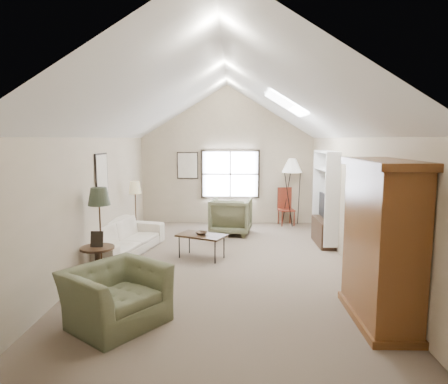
{
  "coord_description": "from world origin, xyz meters",
  "views": [
    {
      "loc": [
        0.19,
        -7.65,
        2.48
      ],
      "look_at": [
        0.0,
        0.4,
        1.4
      ],
      "focal_mm": 32.0,
      "sensor_mm": 36.0,
      "label": 1
    }
  ],
  "objects_px": {
    "armoire": "(382,242)",
    "side_chair": "(286,207)",
    "coffee_table": "(202,246)",
    "armchair_far": "(231,216)",
    "sofa": "(123,238)",
    "side_table": "(98,263)",
    "armchair_near": "(116,296)"
  },
  "relations": [
    {
      "from": "armoire",
      "to": "side_chair",
      "type": "distance_m",
      "value": 6.14
    },
    {
      "from": "armoire",
      "to": "coffee_table",
      "type": "height_order",
      "value": "armoire"
    },
    {
      "from": "armoire",
      "to": "armchair_far",
      "type": "bearing_deg",
      "value": 112.31
    },
    {
      "from": "sofa",
      "to": "armchair_far",
      "type": "distance_m",
      "value": 3.0
    },
    {
      "from": "coffee_table",
      "to": "side_table",
      "type": "xyz_separation_m",
      "value": [
        -1.73,
        -1.32,
        0.05
      ]
    },
    {
      "from": "armchair_near",
      "to": "side_chair",
      "type": "relative_size",
      "value": 1.12
    },
    {
      "from": "coffee_table",
      "to": "side_table",
      "type": "relative_size",
      "value": 1.65
    },
    {
      "from": "sofa",
      "to": "armchair_far",
      "type": "bearing_deg",
      "value": -37.18
    },
    {
      "from": "side_chair",
      "to": "armchair_far",
      "type": "bearing_deg",
      "value": -155.92
    },
    {
      "from": "armchair_far",
      "to": "side_table",
      "type": "relative_size",
      "value": 1.74
    },
    {
      "from": "armchair_near",
      "to": "side_table",
      "type": "height_order",
      "value": "armchair_near"
    },
    {
      "from": "side_table",
      "to": "armoire",
      "type": "bearing_deg",
      "value": -18.97
    },
    {
      "from": "coffee_table",
      "to": "side_chair",
      "type": "distance_m",
      "value": 3.95
    },
    {
      "from": "armchair_near",
      "to": "coffee_table",
      "type": "distance_m",
      "value": 3.15
    },
    {
      "from": "armoire",
      "to": "coffee_table",
      "type": "bearing_deg",
      "value": 133.17
    },
    {
      "from": "armoire",
      "to": "coffee_table",
      "type": "xyz_separation_m",
      "value": [
        -2.65,
        2.82,
        -0.85
      ]
    },
    {
      "from": "sofa",
      "to": "side_table",
      "type": "height_order",
      "value": "sofa"
    },
    {
      "from": "sofa",
      "to": "armchair_near",
      "type": "height_order",
      "value": "armchair_near"
    },
    {
      "from": "armoire",
      "to": "sofa",
      "type": "xyz_separation_m",
      "value": [
        -4.38,
        3.11,
        -0.75
      ]
    },
    {
      "from": "armchair_far",
      "to": "side_table",
      "type": "height_order",
      "value": "armchair_far"
    },
    {
      "from": "sofa",
      "to": "coffee_table",
      "type": "bearing_deg",
      "value": -85.47
    },
    {
      "from": "side_chair",
      "to": "sofa",
      "type": "bearing_deg",
      "value": -153.32
    },
    {
      "from": "armchair_near",
      "to": "armoire",
      "type": "bearing_deg",
      "value": -49.6
    },
    {
      "from": "armchair_far",
      "to": "side_table",
      "type": "distance_m",
      "value": 4.2
    },
    {
      "from": "armchair_far",
      "to": "side_chair",
      "type": "height_order",
      "value": "side_chair"
    },
    {
      "from": "armchair_far",
      "to": "side_chair",
      "type": "bearing_deg",
      "value": -136.0
    },
    {
      "from": "armoire",
      "to": "armchair_far",
      "type": "height_order",
      "value": "armoire"
    },
    {
      "from": "sofa",
      "to": "armchair_far",
      "type": "relative_size",
      "value": 2.29
    },
    {
      "from": "armchair_far",
      "to": "coffee_table",
      "type": "distance_m",
      "value": 2.26
    },
    {
      "from": "sofa",
      "to": "armchair_far",
      "type": "height_order",
      "value": "armchair_far"
    },
    {
      "from": "sofa",
      "to": "side_chair",
      "type": "distance_m",
      "value": 4.94
    },
    {
      "from": "side_chair",
      "to": "armchair_near",
      "type": "bearing_deg",
      "value": -126.98
    }
  ]
}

